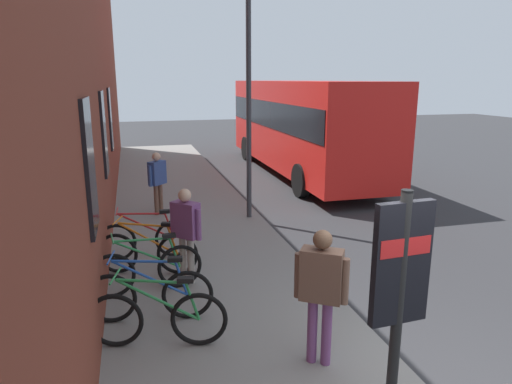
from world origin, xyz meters
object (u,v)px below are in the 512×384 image
(bicycle_nearest_sign, at_px, (148,252))
(transit_info_sign, at_px, (400,280))
(bicycle_by_door, at_px, (147,269))
(street_lamp, at_px, (249,80))
(city_bus, at_px, (300,121))
(pedestrian_near_bus, at_px, (321,284))
(bicycle_beside_lamp, at_px, (158,318))
(bicycle_mid_rack, at_px, (146,239))
(pedestrian_by_facade, at_px, (157,177))
(pedestrian_crossing_street, at_px, (186,226))
(bicycle_leaning_wall, at_px, (150,295))

(bicycle_nearest_sign, height_order, transit_info_sign, transit_info_sign)
(bicycle_by_door, distance_m, street_lamp, 5.25)
(city_bus, distance_m, pedestrian_near_bus, 11.98)
(bicycle_beside_lamp, xyz_separation_m, city_bus, (10.41, -5.80, 1.41))
(transit_info_sign, relative_size, street_lamp, 0.43)
(bicycle_nearest_sign, relative_size, bicycle_mid_rack, 0.96)
(bicycle_mid_rack, bearing_deg, pedestrian_near_bus, -154.57)
(bicycle_by_door, relative_size, transit_info_sign, 0.74)
(city_bus, height_order, pedestrian_by_facade, city_bus)
(bicycle_beside_lamp, distance_m, pedestrian_by_facade, 6.00)
(bicycle_beside_lamp, height_order, bicycle_nearest_sign, same)
(bicycle_beside_lamp, relative_size, pedestrian_near_bus, 1.05)
(bicycle_nearest_sign, xyz_separation_m, bicycle_mid_rack, (0.70, 0.00, -0.00))
(bicycle_by_door, distance_m, city_bus, 10.70)
(pedestrian_crossing_street, xyz_separation_m, street_lamp, (3.30, -1.91, 2.30))
(bicycle_nearest_sign, distance_m, pedestrian_by_facade, 3.71)
(bicycle_by_door, bearing_deg, pedestrian_near_bus, -142.26)
(pedestrian_by_facade, bearing_deg, pedestrian_near_bus, -168.17)
(bicycle_nearest_sign, distance_m, street_lamp, 4.75)
(city_bus, bearing_deg, bicycle_mid_rack, 141.76)
(bicycle_mid_rack, bearing_deg, street_lamp, -50.19)
(bicycle_leaning_wall, distance_m, pedestrian_near_bus, 2.50)
(street_lamp, bearing_deg, transit_info_sign, 175.90)
(transit_info_sign, xyz_separation_m, pedestrian_by_facade, (8.07, 1.60, -0.65))
(bicycle_by_door, xyz_separation_m, street_lamp, (3.55, -2.57, 2.89))
(bicycle_mid_rack, height_order, transit_info_sign, transit_info_sign)
(pedestrian_crossing_street, bearing_deg, pedestrian_near_bus, -155.43)
(bicycle_by_door, relative_size, bicycle_mid_rack, 1.00)
(pedestrian_near_bus, relative_size, street_lamp, 0.30)
(bicycle_beside_lamp, distance_m, bicycle_leaning_wall, 0.67)
(bicycle_beside_lamp, height_order, bicycle_mid_rack, same)
(city_bus, distance_m, pedestrian_crossing_street, 10.08)
(bicycle_leaning_wall, relative_size, bicycle_by_door, 0.99)
(bicycle_by_door, bearing_deg, bicycle_beside_lamp, -177.64)
(pedestrian_near_bus, distance_m, pedestrian_by_facade, 6.96)
(city_bus, bearing_deg, bicycle_leaning_wall, 148.94)
(bicycle_mid_rack, height_order, street_lamp, street_lamp)
(bicycle_mid_rack, relative_size, pedestrian_crossing_street, 1.11)
(bicycle_leaning_wall, height_order, bicycle_by_door, same)
(bicycle_by_door, height_order, street_lamp, street_lamp)
(pedestrian_crossing_street, bearing_deg, pedestrian_by_facade, 2.84)
(transit_info_sign, height_order, pedestrian_crossing_street, transit_info_sign)
(transit_info_sign, bearing_deg, bicycle_mid_rack, 21.41)
(bicycle_beside_lamp, xyz_separation_m, bicycle_mid_rack, (3.02, 0.03, 0.00))
(bicycle_leaning_wall, xyz_separation_m, city_bus, (9.74, -5.87, 1.41))
(bicycle_beside_lamp, distance_m, pedestrian_crossing_street, 2.00)
(pedestrian_by_facade, bearing_deg, transit_info_sign, -168.80)
(transit_info_sign, bearing_deg, bicycle_beside_lamp, 43.20)
(bicycle_beside_lamp, distance_m, city_bus, 12.00)
(pedestrian_crossing_street, bearing_deg, bicycle_nearest_sign, 51.01)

